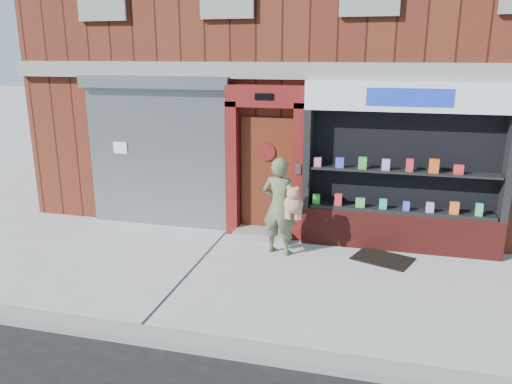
% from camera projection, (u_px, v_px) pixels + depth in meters
% --- Properties ---
extents(ground, '(80.00, 80.00, 0.00)m').
position_uv_depth(ground, '(284.00, 279.00, 7.90)').
color(ground, '#9E9E99').
rests_on(ground, ground).
extents(curb, '(60.00, 0.30, 0.12)m').
position_uv_depth(curb, '(248.00, 351.00, 5.88)').
color(curb, gray).
rests_on(curb, ground).
extents(building, '(12.00, 8.16, 8.00)m').
position_uv_depth(building, '(334.00, 30.00, 12.42)').
color(building, '#571F14').
rests_on(building, ground).
extents(shutter_bay, '(3.10, 0.30, 3.04)m').
position_uv_depth(shutter_bay, '(157.00, 143.00, 9.96)').
color(shutter_bay, gray).
rests_on(shutter_bay, ground).
extents(red_door_bay, '(1.52, 0.58, 2.90)m').
position_uv_depth(red_door_bay, '(266.00, 163.00, 9.43)').
color(red_door_bay, '#5C110F').
rests_on(red_door_bay, ground).
extents(pharmacy_bay, '(3.50, 0.41, 3.00)m').
position_uv_depth(pharmacy_bay, '(402.00, 175.00, 8.81)').
color(pharmacy_bay, maroon).
rests_on(pharmacy_bay, ground).
extents(woman, '(0.79, 0.57, 1.74)m').
position_uv_depth(woman, '(281.00, 206.00, 8.70)').
color(woman, '#566341').
rests_on(woman, ground).
extents(doormat, '(1.13, 0.96, 0.02)m').
position_uv_depth(doormat, '(383.00, 259.00, 8.66)').
color(doormat, black).
rests_on(doormat, ground).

